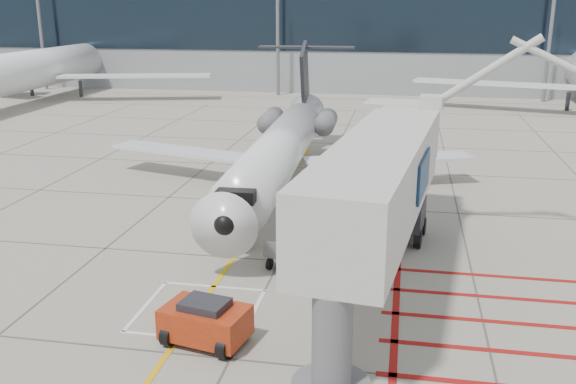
# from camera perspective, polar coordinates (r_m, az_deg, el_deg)

# --- Properties ---
(ground_plane) EXTENTS (260.00, 260.00, 0.00)m
(ground_plane) POSITION_cam_1_polar(r_m,az_deg,el_deg) (24.06, -2.61, -9.76)
(ground_plane) COLOR #9F9789
(ground_plane) RESTS_ON ground
(regional_jet) EXTENTS (24.21, 30.12, 7.72)m
(regional_jet) POSITION_cam_1_polar(r_m,az_deg,el_deg) (34.55, -1.49, 5.20)
(regional_jet) COLOR silver
(regional_jet) RESTS_ON ground_plane
(jet_bridge) EXTENTS (11.73, 20.72, 7.88)m
(jet_bridge) POSITION_cam_1_polar(r_m,az_deg,el_deg) (23.52, 7.97, -0.21)
(jet_bridge) COLOR beige
(jet_bridge) RESTS_ON ground_plane
(pushback_tug) EXTENTS (2.99, 2.22, 1.57)m
(pushback_tug) POSITION_cam_1_polar(r_m,az_deg,el_deg) (21.27, -7.36, -11.25)
(pushback_tug) COLOR #A42C0F
(pushback_tug) RESTS_ON ground_plane
(baggage_cart) EXTENTS (2.36, 1.83, 1.32)m
(baggage_cart) POSITION_cam_1_polar(r_m,az_deg,el_deg) (26.62, 0.41, -5.51)
(baggage_cart) COLOR #504F54
(baggage_cart) RESTS_ON ground_plane
(ground_power_unit) EXTENTS (2.65, 1.71, 1.99)m
(ground_power_unit) POSITION_cam_1_polar(r_m,az_deg,el_deg) (28.34, 7.33, -3.52)
(ground_power_unit) COLOR silver
(ground_power_unit) RESTS_ON ground_plane
(cone_nose) EXTENTS (0.34, 0.34, 0.47)m
(cone_nose) POSITION_cam_1_polar(r_m,az_deg,el_deg) (30.74, -8.20, -3.44)
(cone_nose) COLOR orange
(cone_nose) RESTS_ON ground_plane
(cone_side) EXTENTS (0.39, 0.39, 0.54)m
(cone_side) POSITION_cam_1_polar(r_m,az_deg,el_deg) (30.25, 2.12, -3.54)
(cone_side) COLOR #FF5C0D
(cone_side) RESTS_ON ground_plane
(terminal_building) EXTENTS (180.00, 28.00, 14.00)m
(terminal_building) POSITION_cam_1_polar(r_m,az_deg,el_deg) (91.21, 13.96, 13.80)
(terminal_building) COLOR gray
(terminal_building) RESTS_ON ground_plane
(terminal_glass_band) EXTENTS (180.00, 0.10, 6.00)m
(terminal_glass_band) POSITION_cam_1_polar(r_m,az_deg,el_deg) (77.16, 14.58, 14.08)
(terminal_glass_band) COLOR black
(terminal_glass_band) RESTS_ON ground_plane
(bg_aircraft_b) EXTENTS (37.46, 41.62, 12.49)m
(bg_aircraft_b) POSITION_cam_1_polar(r_m,az_deg,el_deg) (78.27, -21.08, 12.26)
(bg_aircraft_b) COLOR silver
(bg_aircraft_b) RESTS_ON ground_plane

